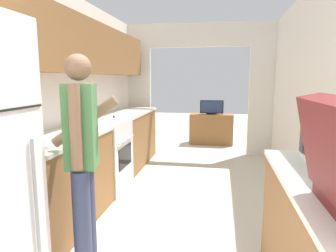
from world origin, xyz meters
TOP-DOWN VIEW (x-y plane):
  - wall_left at (-1.35, 2.42)m, footprint 0.38×7.60m
  - wall_far_with_doorway at (0.00, 5.23)m, footprint 3.20×0.06m
  - counter_left at (-1.10, 3.03)m, footprint 0.62×3.93m
  - range_oven at (-1.09, 3.04)m, footprint 0.66×0.73m
  - person at (-0.55, 1.37)m, footprint 0.53×0.43m
  - tv_cabinet at (0.24, 6.11)m, footprint 0.96×0.42m
  - television at (0.24, 6.07)m, footprint 0.51×0.16m
  - knife at (-1.08, 3.53)m, footprint 0.11×0.32m

SIDE VIEW (x-z plane):
  - tv_cabinet at x=0.24m, z-range 0.00..0.68m
  - counter_left at x=-1.10m, z-range 0.00..0.91m
  - range_oven at x=-1.09m, z-range -0.06..0.99m
  - television at x=0.24m, z-range 0.67..0.98m
  - person at x=-0.55m, z-range 0.06..1.70m
  - knife at x=-1.08m, z-range 0.91..0.93m
  - wall_far_with_doorway at x=0.00m, z-range 0.21..2.71m
  - wall_left at x=-1.35m, z-range 0.25..2.75m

